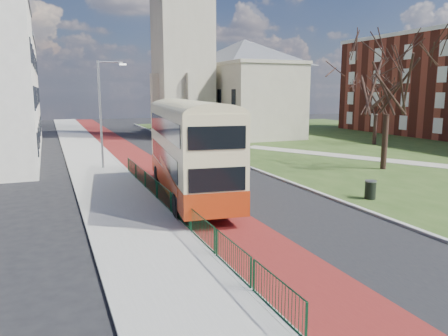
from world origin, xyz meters
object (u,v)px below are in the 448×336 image
bus (189,146)px  winter_tree_near (389,69)px  winter_tree_far (377,92)px  streetlamp (102,109)px  litter_bin (370,190)px

bus → winter_tree_near: (16.41, 3.11, 4.50)m
bus → winter_tree_far: size_ratio=1.51×
streetlamp → winter_tree_near: size_ratio=0.75×
streetlamp → winter_tree_far: (29.80, 4.60, 1.24)m
streetlamp → litter_bin: streetlamp is taller
litter_bin → streetlamp: bearing=128.9°
litter_bin → winter_tree_near: bearing=44.4°
streetlamp → winter_tree_far: 30.18m
winter_tree_far → litter_bin: winter_tree_far is taller
streetlamp → winter_tree_near: (19.65, -8.15, 2.87)m
winter_tree_near → winter_tree_far: 16.37m
streetlamp → winter_tree_far: bearing=8.8°
winter_tree_far → winter_tree_near: bearing=-128.5°
streetlamp → bus: streetlamp is taller
streetlamp → litter_bin: 20.07m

